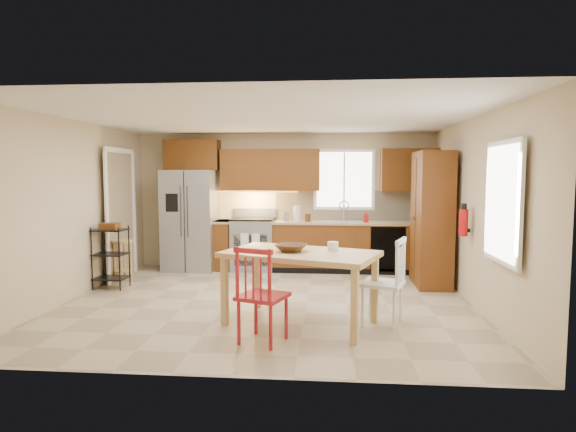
# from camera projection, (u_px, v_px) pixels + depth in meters

# --- Properties ---
(floor) EXTENTS (5.50, 5.50, 0.00)m
(floor) POSITION_uv_depth(u_px,v_px,m) (268.00, 301.00, 6.62)
(floor) COLOR tan
(floor) RESTS_ON ground
(ceiling) EXTENTS (5.50, 5.00, 0.02)m
(ceiling) POSITION_uv_depth(u_px,v_px,m) (267.00, 118.00, 6.40)
(ceiling) COLOR silver
(ceiling) RESTS_ON ground
(wall_back) EXTENTS (5.50, 0.02, 2.50)m
(wall_back) POSITION_uv_depth(u_px,v_px,m) (285.00, 201.00, 8.99)
(wall_back) COLOR #CCB793
(wall_back) RESTS_ON ground
(wall_front) EXTENTS (5.50, 0.02, 2.50)m
(wall_front) POSITION_uv_depth(u_px,v_px,m) (230.00, 234.00, 4.03)
(wall_front) COLOR #CCB793
(wall_front) RESTS_ON ground
(wall_left) EXTENTS (0.02, 5.00, 2.50)m
(wall_left) POSITION_uv_depth(u_px,v_px,m) (74.00, 210.00, 6.75)
(wall_left) COLOR #CCB793
(wall_left) RESTS_ON ground
(wall_right) EXTENTS (0.02, 5.00, 2.50)m
(wall_right) POSITION_uv_depth(u_px,v_px,m) (476.00, 212.00, 6.28)
(wall_right) COLOR #CCB793
(wall_right) RESTS_ON ground
(refrigerator) EXTENTS (0.92, 0.75, 1.82)m
(refrigerator) POSITION_uv_depth(u_px,v_px,m) (191.00, 220.00, 8.80)
(refrigerator) COLOR gray
(refrigerator) RESTS_ON floor
(range_stove) EXTENTS (0.76, 0.63, 0.92)m
(range_stove) POSITION_uv_depth(u_px,v_px,m) (253.00, 245.00, 8.80)
(range_stove) COLOR gray
(range_stove) RESTS_ON floor
(base_cabinet_narrow) EXTENTS (0.30, 0.60, 0.90)m
(base_cabinet_narrow) POSITION_uv_depth(u_px,v_px,m) (224.00, 245.00, 8.86)
(base_cabinet_narrow) COLOR #5A2F10
(base_cabinet_narrow) RESTS_ON floor
(base_cabinet_run) EXTENTS (2.92, 0.60, 0.90)m
(base_cabinet_run) POSITION_uv_depth(u_px,v_px,m) (355.00, 246.00, 8.66)
(base_cabinet_run) COLOR #5A2F10
(base_cabinet_run) RESTS_ON floor
(dishwasher) EXTENTS (0.60, 0.02, 0.78)m
(dishwasher) POSITION_uv_depth(u_px,v_px,m) (388.00, 249.00, 8.32)
(dishwasher) COLOR black
(dishwasher) RESTS_ON floor
(backsplash) EXTENTS (2.92, 0.03, 0.55)m
(backsplash) POSITION_uv_depth(u_px,v_px,m) (354.00, 205.00, 8.88)
(backsplash) COLOR beige
(backsplash) RESTS_ON wall_back
(upper_over_fridge) EXTENTS (1.00, 0.35, 0.55)m
(upper_over_fridge) POSITION_uv_depth(u_px,v_px,m) (192.00, 155.00, 8.89)
(upper_over_fridge) COLOR #5B2E0F
(upper_over_fridge) RESTS_ON wall_back
(upper_left_block) EXTENTS (1.80, 0.35, 0.75)m
(upper_left_block) POSITION_uv_depth(u_px,v_px,m) (270.00, 170.00, 8.79)
(upper_left_block) COLOR #5B2E0F
(upper_left_block) RESTS_ON wall_back
(upper_right_block) EXTENTS (1.00, 0.35, 0.75)m
(upper_right_block) POSITION_uv_depth(u_px,v_px,m) (409.00, 170.00, 8.58)
(upper_right_block) COLOR #5B2E0F
(upper_right_block) RESTS_ON wall_back
(window_back) EXTENTS (1.12, 0.04, 1.12)m
(window_back) POSITION_uv_depth(u_px,v_px,m) (344.00, 180.00, 8.84)
(window_back) COLOR white
(window_back) RESTS_ON wall_back
(sink) EXTENTS (0.62, 0.46, 0.16)m
(sink) POSITION_uv_depth(u_px,v_px,m) (344.00, 224.00, 8.64)
(sink) COLOR gray
(sink) RESTS_ON base_cabinet_run
(undercab_glow) EXTENTS (1.60, 0.30, 0.01)m
(undercab_glow) POSITION_uv_depth(u_px,v_px,m) (254.00, 192.00, 8.83)
(undercab_glow) COLOR #FFBF66
(undercab_glow) RESTS_ON wall_back
(soap_bottle) EXTENTS (0.09, 0.09, 0.19)m
(soap_bottle) POSITION_uv_depth(u_px,v_px,m) (366.00, 217.00, 8.49)
(soap_bottle) COLOR #B40C0F
(soap_bottle) RESTS_ON base_cabinet_run
(paper_towel) EXTENTS (0.12, 0.12, 0.28)m
(paper_towel) POSITION_uv_depth(u_px,v_px,m) (297.00, 214.00, 8.64)
(paper_towel) COLOR silver
(paper_towel) RESTS_ON base_cabinet_run
(canister_steel) EXTENTS (0.11, 0.11, 0.18)m
(canister_steel) POSITION_uv_depth(u_px,v_px,m) (286.00, 216.00, 8.66)
(canister_steel) COLOR gray
(canister_steel) RESTS_ON base_cabinet_run
(canister_wood) EXTENTS (0.10, 0.10, 0.14)m
(canister_wood) POSITION_uv_depth(u_px,v_px,m) (308.00, 218.00, 8.60)
(canister_wood) COLOR #4F3015
(canister_wood) RESTS_ON base_cabinet_run
(pantry) EXTENTS (0.50, 0.95, 2.10)m
(pantry) POSITION_uv_depth(u_px,v_px,m) (432.00, 219.00, 7.51)
(pantry) COLOR #5A2F10
(pantry) RESTS_ON floor
(fire_extinguisher) EXTENTS (0.12, 0.12, 0.36)m
(fire_extinguisher) POSITION_uv_depth(u_px,v_px,m) (464.00, 223.00, 6.45)
(fire_extinguisher) COLOR #B40C0F
(fire_extinguisher) RESTS_ON wall_right
(window_right) EXTENTS (0.04, 1.02, 1.32)m
(window_right) POSITION_uv_depth(u_px,v_px,m) (503.00, 202.00, 5.12)
(window_right) COLOR white
(window_right) RESTS_ON wall_right
(doorway) EXTENTS (0.04, 0.95, 2.10)m
(doorway) POSITION_uv_depth(u_px,v_px,m) (120.00, 216.00, 8.05)
(doorway) COLOR #8C7A59
(doorway) RESTS_ON wall_left
(dining_table) EXTENTS (1.95, 1.50, 0.84)m
(dining_table) POSITION_uv_depth(u_px,v_px,m) (300.00, 288.00, 5.61)
(dining_table) COLOR tan
(dining_table) RESTS_ON floor
(chair_red) EXTENTS (0.61, 0.61, 1.01)m
(chair_red) POSITION_uv_depth(u_px,v_px,m) (263.00, 294.00, 4.98)
(chair_red) COLOR maroon
(chair_red) RESTS_ON floor
(chair_white) EXTENTS (0.61, 0.61, 1.01)m
(chair_white) POSITION_uv_depth(u_px,v_px,m) (382.00, 282.00, 5.57)
(chair_white) COLOR silver
(chair_white) RESTS_ON floor
(table_bowl) EXTENTS (0.45, 0.45, 0.09)m
(table_bowl) POSITION_uv_depth(u_px,v_px,m) (291.00, 252.00, 5.58)
(table_bowl) COLOR #4F3015
(table_bowl) RESTS_ON dining_table
(table_jar) EXTENTS (0.18, 0.18, 0.16)m
(table_jar) POSITION_uv_depth(u_px,v_px,m) (333.00, 248.00, 5.64)
(table_jar) COLOR silver
(table_jar) RESTS_ON dining_table
(bar_stool) EXTENTS (0.41, 0.41, 0.69)m
(bar_stool) POSITION_uv_depth(u_px,v_px,m) (123.00, 261.00, 7.79)
(bar_stool) COLOR tan
(bar_stool) RESTS_ON floor
(utility_cart) EXTENTS (0.49, 0.39, 0.95)m
(utility_cart) POSITION_uv_depth(u_px,v_px,m) (111.00, 257.00, 7.36)
(utility_cart) COLOR black
(utility_cart) RESTS_ON floor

